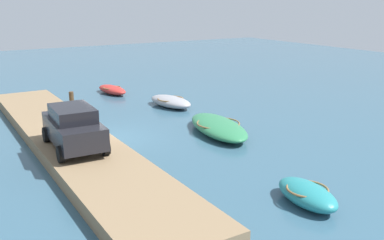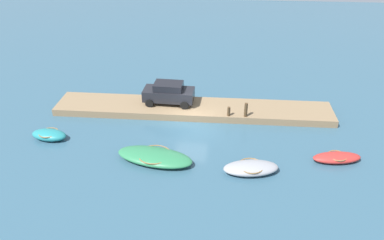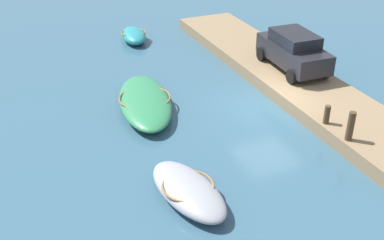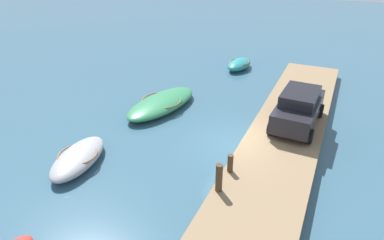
{
  "view_description": "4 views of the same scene",
  "coord_description": "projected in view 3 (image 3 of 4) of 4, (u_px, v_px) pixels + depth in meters",
  "views": [
    {
      "loc": [
        18.47,
        -6.91,
        6.3
      ],
      "look_at": [
        0.83,
        3.92,
        0.55
      ],
      "focal_mm": 40.48,
      "sensor_mm": 36.0,
      "label": 1
    },
    {
      "loc": [
        -2.18,
        24.37,
        14.39
      ],
      "look_at": [
        -0.23,
        1.59,
        1.31
      ],
      "focal_mm": 35.79,
      "sensor_mm": 36.0,
      "label": 2
    },
    {
      "loc": [
        -14.64,
        9.87,
        9.26
      ],
      "look_at": [
        -1.09,
        3.98,
        0.84
      ],
      "focal_mm": 44.53,
      "sensor_mm": 36.0,
      "label": 3
    },
    {
      "loc": [
        -13.5,
        -3.8,
        8.62
      ],
      "look_at": [
        -0.9,
        1.76,
        1.31
      ],
      "focal_mm": 33.65,
      "sensor_mm": 36.0,
      "label": 4
    }
  ],
  "objects": [
    {
      "name": "parked_car",
      "position": [
        294.0,
        50.0,
        21.3
      ],
      "size": [
        3.99,
        2.07,
        1.71
      ],
      "rotation": [
        0.0,
        0.0,
        -0.05
      ],
      "color": "black",
      "rests_on": "dock_platform"
    },
    {
      "name": "motorboat_green",
      "position": [
        145.0,
        101.0,
        19.34
      ],
      "size": [
        5.28,
        3.0,
        0.67
      ],
      "rotation": [
        0.0,
        0.0,
        -0.2
      ],
      "color": "#2D7A4C",
      "rests_on": "ground_plane"
    },
    {
      "name": "ground_plane",
      "position": [
        270.0,
        107.0,
        19.67
      ],
      "size": [
        84.0,
        84.0,
        0.0
      ],
      "primitive_type": "plane",
      "color": "#33566B"
    },
    {
      "name": "mooring_post_west",
      "position": [
        351.0,
        126.0,
        16.15
      ],
      "size": [
        0.24,
        0.24,
        1.07
      ],
      "primitive_type": "cylinder",
      "color": "#47331E",
      "rests_on": "dock_platform"
    },
    {
      "name": "dinghy_teal",
      "position": [
        134.0,
        35.0,
        26.19
      ],
      "size": [
        2.65,
        1.61,
        0.68
      ],
      "rotation": [
        0.0,
        0.0,
        -0.14
      ],
      "color": "teal",
      "rests_on": "ground_plane"
    },
    {
      "name": "rowboat_grey",
      "position": [
        188.0,
        190.0,
        14.32
      ],
      "size": [
        3.58,
        2.05,
        0.65
      ],
      "rotation": [
        0.0,
        0.0,
        0.16
      ],
      "color": "#939399",
      "rests_on": "ground_plane"
    },
    {
      "name": "mooring_post_mid_west",
      "position": [
        327.0,
        115.0,
        17.24
      ],
      "size": [
        0.22,
        0.22,
        0.71
      ],
      "primitive_type": "cylinder",
      "color": "#47331E",
      "rests_on": "dock_platform"
    },
    {
      "name": "dock_platform",
      "position": [
        310.0,
        92.0,
        20.22
      ],
      "size": [
        21.47,
        3.2,
        0.54
      ],
      "primitive_type": "cube",
      "color": "#846B4C",
      "rests_on": "ground_plane"
    }
  ]
}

